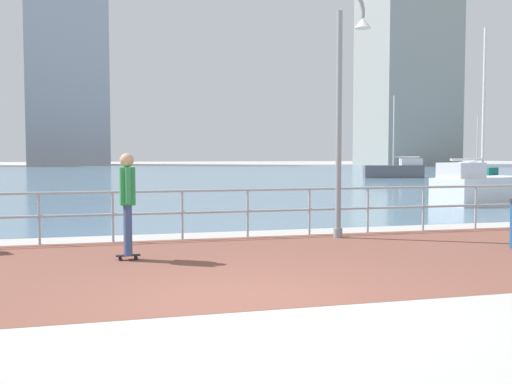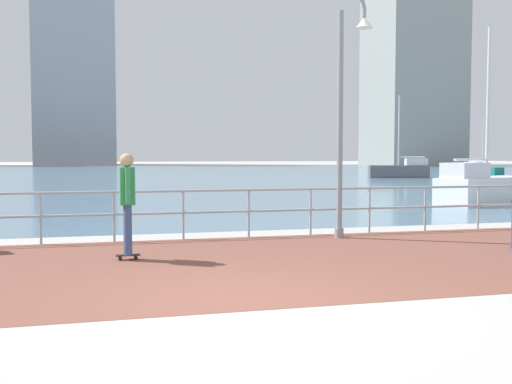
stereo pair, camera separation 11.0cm
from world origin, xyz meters
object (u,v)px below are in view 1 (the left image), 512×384
object	(u,v)px
sailboat_ivory	(395,170)
sailboat_white	(475,170)
lamppost	(346,98)
sailboat_navy	(479,187)
skateboarder	(127,196)

from	to	relation	value
sailboat_ivory	sailboat_white	bearing A→B (deg)	9.16
lamppost	sailboat_ivory	xyz separation A→B (m)	(17.27, 29.94, -2.35)
sailboat_navy	sailboat_ivory	size ratio (longest dim) A/B	1.00
skateboarder	sailboat_ivory	size ratio (longest dim) A/B	0.28
lamppost	skateboarder	bearing A→B (deg)	-160.54
sailboat_white	sailboat_ivory	bearing A→B (deg)	-170.84
sailboat_ivory	lamppost	bearing A→B (deg)	-119.98
lamppost	sailboat_navy	xyz separation A→B (m)	(8.21, 6.88, -2.35)
skateboarder	sailboat_white	bearing A→B (deg)	47.72
sailboat_white	sailboat_ivory	size ratio (longest dim) A/B	0.78
skateboarder	sailboat_navy	xyz separation A→B (m)	(12.83, 8.51, -0.48)
skateboarder	sailboat_white	xyz separation A→B (m)	(29.87, 32.86, -0.61)
sailboat_white	lamppost	bearing A→B (deg)	-128.97
lamppost	skateboarder	world-z (taller)	lamppost
lamppost	sailboat_ivory	size ratio (longest dim) A/B	0.85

